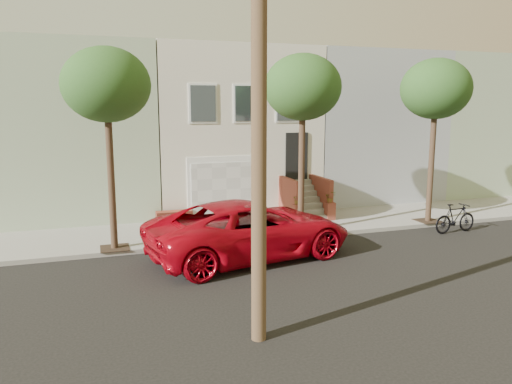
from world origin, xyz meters
name	(u,v)px	position (x,y,z in m)	size (l,w,h in m)	color
ground	(323,273)	(0.00, 0.00, 0.00)	(90.00, 90.00, 0.00)	black
sidewalk	(261,227)	(0.00, 5.35, 0.07)	(40.00, 3.70, 0.15)	gray
house_row	(222,127)	(0.00, 11.19, 3.64)	(33.10, 11.70, 7.00)	beige
tree_left	(106,86)	(-5.50, 3.90, 5.26)	(2.70, 2.57, 6.30)	#2D2116
tree_mid	(303,88)	(1.00, 3.90, 5.26)	(2.70, 2.57, 6.30)	#2D2116
tree_right	(436,90)	(6.50, 3.90, 5.26)	(2.70, 2.57, 6.30)	#2D2116
pickup_truck	(250,229)	(-1.50, 2.06, 0.90)	(2.97, 6.45, 1.79)	#A90513
motorcycle	(455,218)	(6.65, 2.53, 0.55)	(0.52, 1.84, 1.11)	black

